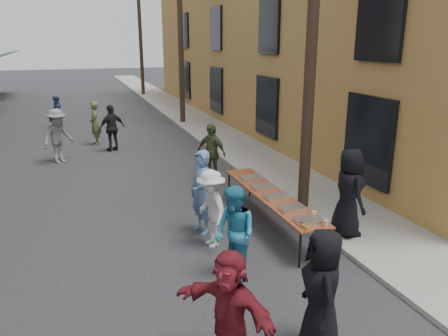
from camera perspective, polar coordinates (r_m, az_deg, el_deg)
ground at (r=7.08m, az=-9.77°, el=-18.27°), size 120.00×120.00×0.00m
sidewalk at (r=21.94m, az=-3.61°, el=6.06°), size 2.20×60.00×0.10m
building_ochre at (r=23.11m, az=12.43°, el=18.58°), size 10.00×28.00×10.00m
utility_pole_near at (r=10.17m, az=11.56°, el=18.95°), size 0.26×0.26×9.00m
utility_pole_mid at (r=21.40m, az=-5.72°, el=17.72°), size 0.26×0.26×9.00m
utility_pole_far at (r=33.18m, az=-10.89°, el=17.05°), size 0.26×0.26×9.00m
serving_table at (r=9.64m, az=6.12°, el=-3.60°), size 0.70×4.00×0.75m
catering_tray_sausage at (r=8.26m, az=11.03°, el=-6.76°), size 0.50×0.33×0.08m
catering_tray_foil_b at (r=8.78m, az=8.92°, el=-5.22°), size 0.50×0.33×0.08m
catering_tray_buns at (r=9.36m, az=6.91°, el=-3.74°), size 0.50×0.33×0.08m
catering_tray_foil_d at (r=9.96m, az=5.15°, el=-2.44°), size 0.50×0.33×0.08m
catering_tray_buns_end at (r=10.56m, az=3.59°, el=-1.28°), size 0.50×0.33×0.08m
condiment_jar_a at (r=7.92m, az=10.73°, el=-7.79°), size 0.07×0.07×0.08m
condiment_jar_b at (r=8.00m, az=10.38°, el=-7.52°), size 0.07×0.07×0.08m
condiment_jar_c at (r=8.08m, az=10.03°, el=-7.25°), size 0.07×0.07×0.08m
cup_stack at (r=8.16m, az=13.15°, el=-7.05°), size 0.08×0.08×0.12m
guest_front_a at (r=5.99m, az=12.65°, el=-15.55°), size 0.76×0.97×1.74m
guest_front_b at (r=9.22m, az=-2.97°, el=-3.18°), size 0.60×0.76×1.82m
guest_front_c at (r=7.50m, az=1.39°, el=-8.57°), size 0.82×0.95×1.66m
guest_front_d at (r=8.66m, az=-1.69°, el=-5.32°), size 0.66×1.06×1.59m
guest_front_e at (r=12.65m, az=-1.69°, el=2.04°), size 0.90×1.06×1.71m
guest_queue_back at (r=5.69m, az=0.69°, el=-17.93°), size 1.21×1.47×1.58m
server at (r=9.24m, az=15.99°, el=-3.06°), size 0.64×0.93×1.83m
passerby_left at (r=15.59m, az=-20.88°, el=3.93°), size 1.33×1.29×1.82m
passerby_mid at (r=16.66m, az=-14.41°, el=5.08°), size 1.09×0.78×1.72m
passerby_right at (r=17.84m, az=-16.52°, el=5.61°), size 0.41×0.62×1.70m
passerby_far at (r=22.09m, az=-20.99°, el=6.93°), size 0.73×0.85×1.51m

